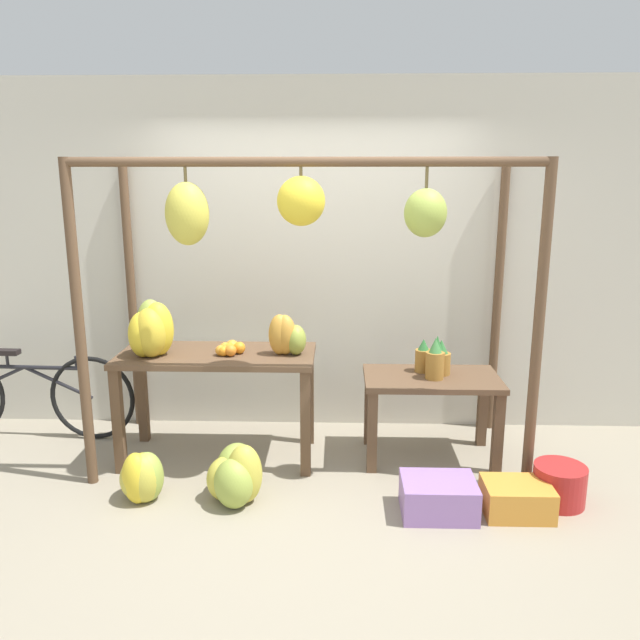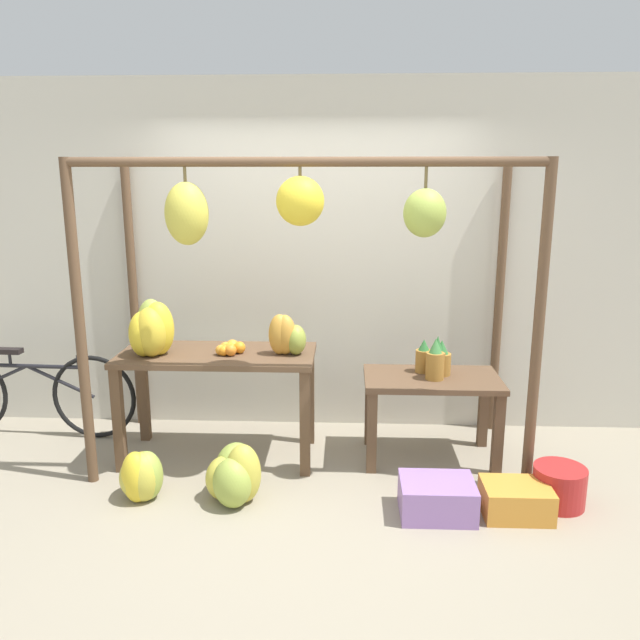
# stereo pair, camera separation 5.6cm
# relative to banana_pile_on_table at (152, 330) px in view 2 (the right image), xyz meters

# --- Properties ---
(ground_plane) EXTENTS (20.00, 20.00, 0.00)m
(ground_plane) POSITION_rel_banana_pile_on_table_xyz_m (1.11, -0.64, -0.99)
(ground_plane) COLOR gray
(shop_wall_back) EXTENTS (8.00, 0.08, 2.80)m
(shop_wall_back) POSITION_rel_banana_pile_on_table_xyz_m (1.11, 0.78, 0.41)
(shop_wall_back) COLOR beige
(shop_wall_back) RESTS_ON ground_plane
(stall_awning) EXTENTS (3.02, 1.21, 2.17)m
(stall_awning) POSITION_rel_banana_pile_on_table_xyz_m (1.06, -0.17, 0.62)
(stall_awning) COLOR brown
(stall_awning) RESTS_ON ground_plane
(display_table_main) EXTENTS (1.41, 0.65, 0.81)m
(display_table_main) POSITION_rel_banana_pile_on_table_xyz_m (0.44, 0.07, -0.32)
(display_table_main) COLOR brown
(display_table_main) RESTS_ON ground_plane
(display_table_side) EXTENTS (0.98, 0.58, 0.64)m
(display_table_side) POSITION_rel_banana_pile_on_table_xyz_m (2.00, 0.10, -0.48)
(display_table_side) COLOR brown
(display_table_side) RESTS_ON ground_plane
(banana_pile_on_table) EXTENTS (0.34, 0.41, 0.40)m
(banana_pile_on_table) POSITION_rel_banana_pile_on_table_xyz_m (0.00, 0.00, 0.00)
(banana_pile_on_table) COLOR yellow
(banana_pile_on_table) RESTS_ON display_table_main
(orange_pile) EXTENTS (0.21, 0.19, 0.09)m
(orange_pile) POSITION_rel_banana_pile_on_table_xyz_m (0.54, 0.04, -0.14)
(orange_pile) COLOR orange
(orange_pile) RESTS_ON display_table_main
(pineapple_cluster) EXTENTS (0.25, 0.29, 0.30)m
(pineapple_cluster) POSITION_rel_banana_pile_on_table_xyz_m (2.02, 0.13, -0.23)
(pineapple_cluster) COLOR olive
(pineapple_cluster) RESTS_ON display_table_side
(banana_pile_ground_left) EXTENTS (0.33, 0.36, 0.34)m
(banana_pile_ground_left) POSITION_rel_banana_pile_on_table_xyz_m (0.06, -0.58, -0.83)
(banana_pile_ground_left) COLOR #9EB247
(banana_pile_ground_left) RESTS_ON ground_plane
(banana_pile_ground_right) EXTENTS (0.41, 0.52, 0.40)m
(banana_pile_ground_right) POSITION_rel_banana_pile_on_table_xyz_m (0.66, -0.56, -0.82)
(banana_pile_ground_right) COLOR gold
(banana_pile_ground_right) RESTS_ON ground_plane
(fruit_crate_white) EXTENTS (0.46, 0.35, 0.22)m
(fruit_crate_white) POSITION_rel_banana_pile_on_table_xyz_m (1.95, -0.69, -0.88)
(fruit_crate_white) COLOR #9970B7
(fruit_crate_white) RESTS_ON ground_plane
(blue_bucket) EXTENTS (0.33, 0.33, 0.26)m
(blue_bucket) POSITION_rel_banana_pile_on_table_xyz_m (2.74, -0.54, -0.86)
(blue_bucket) COLOR #AD2323
(blue_bucket) RESTS_ON ground_plane
(parked_bicycle) EXTENTS (1.75, 0.11, 0.73)m
(parked_bicycle) POSITION_rel_banana_pile_on_table_xyz_m (-1.15, 0.39, -0.63)
(parked_bicycle) COLOR black
(parked_bicycle) RESTS_ON ground_plane
(papaya_pile) EXTENTS (0.29, 0.20, 0.29)m
(papaya_pile) POSITION_rel_banana_pile_on_table_xyz_m (0.95, 0.05, -0.05)
(papaya_pile) COLOR gold
(papaya_pile) RESTS_ON display_table_main
(fruit_crate_purple) EXTENTS (0.41, 0.32, 0.20)m
(fruit_crate_purple) POSITION_rel_banana_pile_on_table_xyz_m (2.44, -0.68, -0.89)
(fruit_crate_purple) COLOR orange
(fruit_crate_purple) RESTS_ON ground_plane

